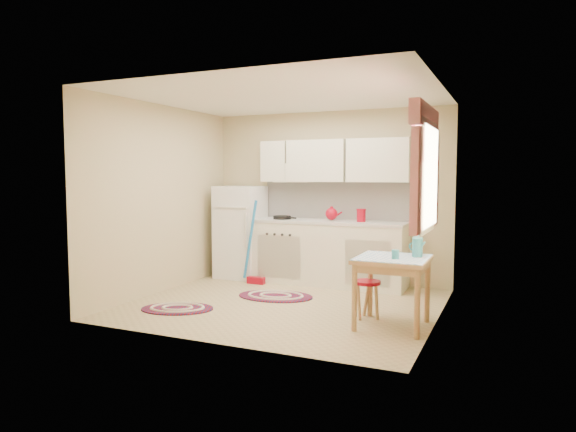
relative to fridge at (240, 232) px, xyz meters
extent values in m
plane|color=tan|center=(1.30, -1.25, -0.70)|extent=(3.60, 3.60, 0.00)
cube|color=silver|center=(1.30, -1.25, 1.80)|extent=(3.60, 3.20, 0.04)
cube|color=tan|center=(1.30, 0.35, 0.55)|extent=(3.60, 0.04, 2.50)
cube|color=tan|center=(1.30, -2.85, 0.55)|extent=(3.60, 0.04, 2.50)
cube|color=tan|center=(-0.50, -1.25, 0.55)|extent=(0.04, 3.20, 2.50)
cube|color=tan|center=(3.10, -1.25, 0.55)|extent=(0.04, 3.20, 2.50)
cube|color=white|center=(1.43, 0.34, 0.50)|extent=(2.25, 0.03, 0.55)
cube|color=silver|center=(1.43, 0.19, 1.07)|extent=(2.25, 0.33, 0.60)
cube|color=white|center=(3.08, -1.80, 0.85)|extent=(0.04, 0.85, 0.95)
cube|color=white|center=(0.00, 0.00, 0.00)|extent=(0.65, 0.60, 1.40)
cube|color=silver|center=(1.39, 0.05, -0.26)|extent=(2.25, 0.60, 0.88)
cube|color=beige|center=(1.39, 0.05, 0.20)|extent=(2.27, 0.62, 0.04)
cylinder|color=black|center=(0.70, 0.00, 0.24)|extent=(0.33, 0.33, 0.05)
cylinder|color=#9A0517|center=(1.89, 0.05, 0.30)|extent=(0.15, 0.15, 0.16)
cube|color=tan|center=(2.70, -1.64, -0.34)|extent=(0.72, 0.72, 0.72)
cylinder|color=#9A0517|center=(2.39, -1.46, -0.49)|extent=(0.36, 0.36, 0.42)
cylinder|color=teal|center=(2.75, -1.74, 0.07)|extent=(0.09, 0.09, 0.10)
camera|label=1|loc=(3.82, -6.84, 0.87)|focal=32.00mm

